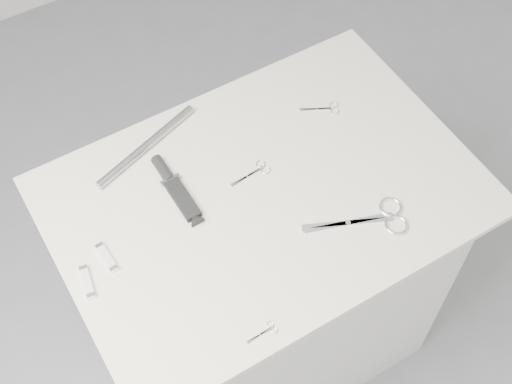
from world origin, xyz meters
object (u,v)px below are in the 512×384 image
embroidery_scissors_a (256,172)px  sheathed_knife (173,186)px  plinth (263,283)px  large_shears (377,218)px  tiny_scissors (265,332)px  pocket_knife_b (87,282)px  metal_rail (146,146)px  pocket_knife_a (107,258)px  embroidery_scissors_b (326,109)px

embroidery_scissors_a → sheathed_knife: (-0.19, 0.06, 0.01)m
plinth → large_shears: (0.18, -0.20, 0.47)m
plinth → tiny_scissors: bearing=-121.3°
embroidery_scissors_a → pocket_knife_b: 0.47m
large_shears → metal_rail: bearing=150.0°
plinth → pocket_knife_b: (-0.46, -0.00, 0.48)m
large_shears → pocket_knife_a: 0.62m
large_shears → embroidery_scissors_b: size_ratio=2.45×
pocket_knife_a → pocket_knife_b: same height
large_shears → metal_rail: metal_rail is taller
embroidery_scissors_a → metal_rail: size_ratio=0.34×
pocket_knife_a → metal_rail: bearing=-44.8°
pocket_knife_a → pocket_knife_b: (-0.06, -0.03, 0.00)m
embroidery_scissors_a → sheathed_knife: 0.20m
pocket_knife_a → plinth: bearing=-97.0°
sheathed_knife → embroidery_scissors_b: bearing=-88.2°
plinth → tiny_scissors: 0.59m
large_shears → pocket_knife_a: size_ratio=3.03×
tiny_scissors → sheathed_knife: (0.00, 0.43, 0.01)m
large_shears → pocket_knife_b: size_ratio=2.93×
pocket_knife_b → embroidery_scissors_b: bearing=-68.7°
tiny_scissors → pocket_knife_b: 0.40m
plinth → embroidery_scissors_a: (0.01, 0.06, 0.47)m
large_shears → sheathed_knife: bearing=159.9°
pocket_knife_a → pocket_knife_b: size_ratio=0.97×
tiny_scissors → metal_rail: metal_rail is taller
tiny_scissors → pocket_knife_b: bearing=130.9°
embroidery_scissors_a → embroidery_scissors_b: (0.26, 0.08, -0.00)m
embroidery_scissors_b → pocket_knife_b: size_ratio=1.20×
large_shears → embroidery_scissors_a: (-0.17, 0.26, -0.00)m
embroidery_scissors_b → sheathed_knife: 0.45m
pocket_knife_b → metal_rail: bearing=-35.7°
metal_rail → pocket_knife_b: bearing=-135.7°
tiny_scissors → pocket_knife_b: (-0.27, 0.30, 0.00)m
embroidery_scissors_b → metal_rail: (-0.45, 0.12, 0.01)m
sheathed_knife → pocket_knife_a: (-0.22, -0.10, -0.00)m
pocket_knife_b → metal_rail: metal_rail is taller
embroidery_scissors_a → tiny_scissors: (-0.20, -0.36, -0.00)m
sheathed_knife → pocket_knife_b: (-0.28, -0.13, -0.00)m
large_shears → pocket_knife_a: pocket_knife_a is taller
large_shears → sheathed_knife: sheathed_knife is taller
plinth → sheathed_knife: 0.53m
large_shears → embroidery_scissors_a: size_ratio=2.24×
embroidery_scissors_a → embroidery_scissors_b: 0.27m
embroidery_scissors_b → metal_rail: metal_rail is taller
plinth → sheathed_knife: sheathed_knife is taller
sheathed_knife → large_shears: bearing=-131.9°
embroidery_scissors_a → tiny_scissors: size_ratio=1.52×
tiny_scissors → metal_rail: size_ratio=0.22×
pocket_knife_b → plinth: bearing=-79.6°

